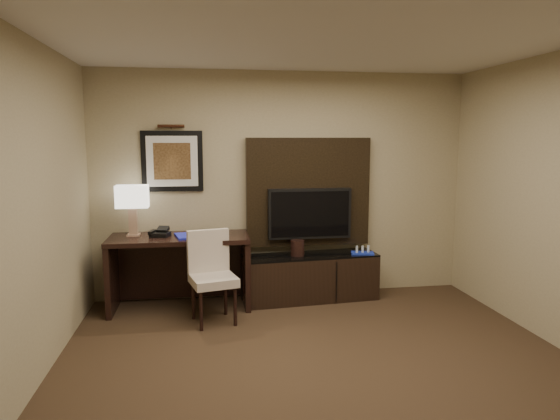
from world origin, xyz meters
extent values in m
cube|color=#342317|center=(0.00, 0.00, -0.01)|extent=(4.50, 5.00, 0.01)
cube|color=silver|center=(0.00, 0.00, 2.70)|extent=(4.50, 5.00, 0.01)
cube|color=tan|center=(0.00, 2.50, 1.35)|extent=(4.50, 0.01, 2.70)
cube|color=tan|center=(-2.25, 0.00, 1.35)|extent=(0.01, 5.00, 2.70)
cube|color=black|center=(-1.23, 2.15, 0.41)|extent=(1.55, 0.67, 0.83)
cube|color=black|center=(0.28, 2.20, 0.27)|extent=(1.63, 0.58, 0.55)
cube|color=black|center=(0.30, 2.44, 1.27)|extent=(1.50, 0.12, 1.30)
cube|color=black|center=(0.30, 2.34, 1.02)|extent=(1.00, 0.08, 0.60)
cube|color=black|center=(-1.30, 2.48, 1.65)|extent=(0.70, 0.04, 0.70)
cylinder|color=#3E2113|center=(-1.30, 2.44, 2.05)|extent=(0.04, 0.04, 0.30)
cube|color=#1C23B7|center=(-1.13, 2.10, 0.84)|extent=(0.33, 0.40, 0.02)
imported|color=tan|center=(-1.08, 2.14, 0.94)|extent=(0.17, 0.07, 0.23)
cylinder|color=black|center=(0.12, 2.18, 0.64)|extent=(0.17, 0.17, 0.18)
camera|label=1|loc=(-0.95, -3.43, 1.91)|focal=32.00mm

